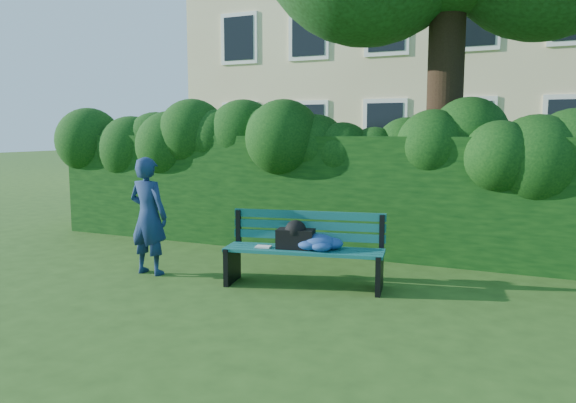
% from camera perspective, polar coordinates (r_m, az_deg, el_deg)
% --- Properties ---
extents(ground, '(80.00, 80.00, 0.00)m').
position_cam_1_polar(ground, '(7.07, -2.04, -8.22)').
color(ground, '#2B4C18').
rests_on(ground, ground).
extents(apartment_building, '(16.00, 8.08, 12.00)m').
position_cam_1_polar(apartment_building, '(20.73, 16.43, 18.38)').
color(apartment_building, '#CBB488').
rests_on(apartment_building, ground).
extents(hedge, '(10.00, 1.00, 1.80)m').
position_cam_1_polar(hedge, '(8.90, 4.29, 0.86)').
color(hedge, black).
rests_on(hedge, ground).
extents(park_bench, '(1.98, 0.91, 0.89)m').
position_cam_1_polar(park_bench, '(6.80, 1.88, -4.50)').
color(park_bench, '#0F4E49').
rests_on(park_bench, ground).
extents(man_reading, '(0.58, 0.39, 1.55)m').
position_cam_1_polar(man_reading, '(7.56, -14.00, -1.44)').
color(man_reading, navy).
rests_on(man_reading, ground).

